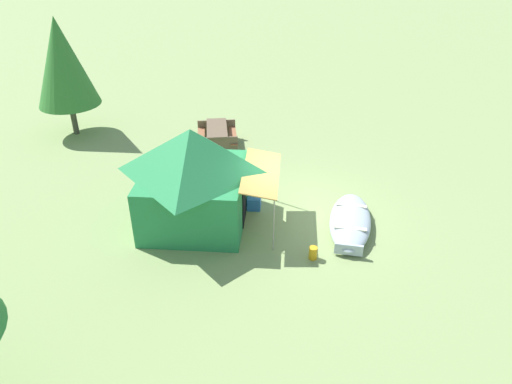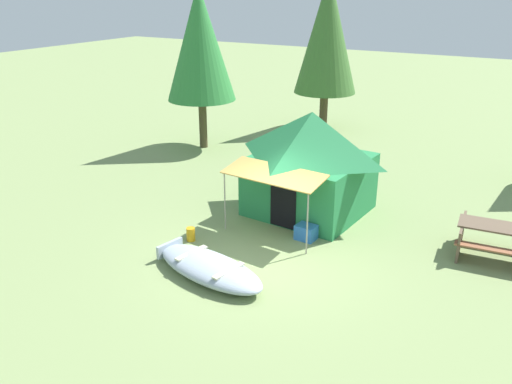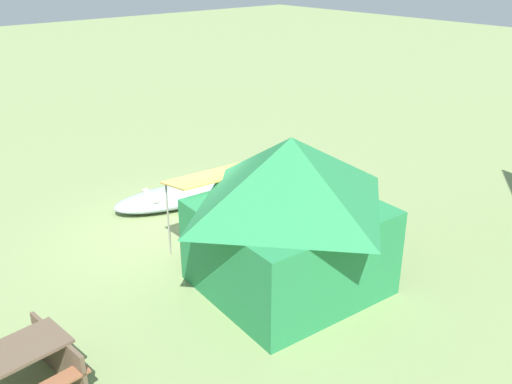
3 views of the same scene
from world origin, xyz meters
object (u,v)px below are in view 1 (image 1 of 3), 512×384
fuel_can (313,253)px  beached_rowboat (350,221)px  cooler_box (254,202)px  pine_tree_back_left (62,62)px  picnic_table (217,135)px  canvas_cabin_tent (194,175)px

fuel_can → beached_rowboat: bearing=-40.8°
cooler_box → pine_tree_back_left: (5.56, 7.08, 2.67)m
picnic_table → cooler_box: bearing=-162.2°
beached_rowboat → canvas_cabin_tent: bearing=84.9°
picnic_table → cooler_box: (-4.24, -1.37, -0.31)m
picnic_table → pine_tree_back_left: size_ratio=0.43×
beached_rowboat → picnic_table: (5.32, 4.05, 0.29)m
canvas_cabin_tent → cooler_box: size_ratio=8.24×
pine_tree_back_left → cooler_box: bearing=-128.1°
canvas_cabin_tent → fuel_can: bearing=-119.3°
canvas_cabin_tent → fuel_can: size_ratio=11.81×
cooler_box → picnic_table: bearing=17.8°
beached_rowboat → canvas_cabin_tent: 4.54m
canvas_cabin_tent → picnic_table: 5.03m
beached_rowboat → fuel_can: (-1.38, 1.19, -0.04)m
beached_rowboat → canvas_cabin_tent: canvas_cabin_tent is taller
canvas_cabin_tent → fuel_can: canvas_cabin_tent is taller
beached_rowboat → picnic_table: picnic_table is taller
canvas_cabin_tent → picnic_table: (4.93, -0.29, -0.97)m
fuel_can → picnic_table: bearing=23.1°
picnic_table → cooler_box: size_ratio=3.91×
beached_rowboat → cooler_box: beached_rowboat is taller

